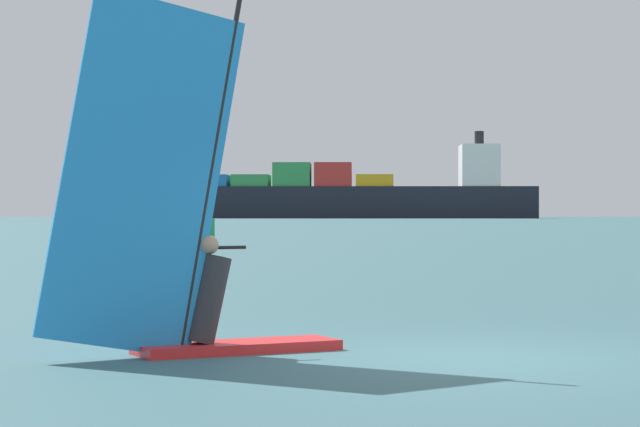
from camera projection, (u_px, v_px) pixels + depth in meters
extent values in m
plane|color=#386066|center=(483.00, 358.00, 13.68)|extent=(4000.00, 4000.00, 0.00)
cube|color=red|center=(237.00, 347.00, 14.23)|extent=(2.45, 1.60, 0.12)
cylinder|color=black|center=(214.00, 152.00, 14.10)|extent=(0.80, 0.39, 4.35)
cube|color=#268CD8|center=(143.00, 174.00, 13.72)|extent=(2.27, 1.01, 4.13)
cylinder|color=black|center=(172.00, 248.00, 13.87)|extent=(1.66, 0.74, 0.04)
cylinder|color=#2D2D33|center=(209.00, 299.00, 14.07)|extent=(0.62, 0.50, 1.04)
sphere|color=tan|center=(209.00, 245.00, 14.07)|extent=(0.22, 0.22, 0.22)
cube|color=black|center=(303.00, 203.00, 542.52)|extent=(203.92, 41.52, 13.80)
cube|color=silver|center=(479.00, 166.00, 540.16)|extent=(18.35, 22.56, 18.18)
cylinder|color=black|center=(479.00, 138.00, 540.17)|extent=(4.00, 4.00, 6.00)
cube|color=gold|center=(374.00, 181.00, 541.56)|extent=(18.00, 21.49, 5.20)
cube|color=red|center=(333.00, 175.00, 542.12)|extent=(18.00, 21.49, 10.40)
cube|color=#2D8C47|center=(292.00, 175.00, 542.68)|extent=(18.00, 21.49, 10.40)
cube|color=#2D8C47|center=(251.00, 181.00, 543.23)|extent=(18.00, 21.49, 5.20)
cube|color=#1E66AD|center=(210.00, 181.00, 543.78)|extent=(18.00, 21.49, 5.20)
cube|color=#1E66AD|center=(170.00, 181.00, 544.34)|extent=(18.00, 21.49, 5.20)
cube|color=red|center=(129.00, 178.00, 544.90)|extent=(18.00, 21.49, 7.80)
cylinder|color=#19994C|center=(201.00, 233.00, 59.96)|extent=(1.35, 1.35, 1.39)
cone|color=black|center=(201.00, 214.00, 59.96)|extent=(0.94, 0.94, 0.50)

